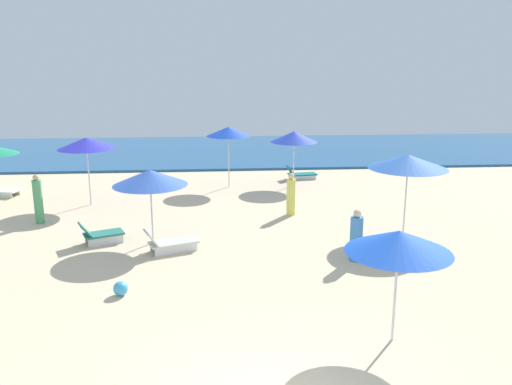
% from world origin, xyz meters
% --- Properties ---
extents(ocean, '(60.00, 11.21, 0.12)m').
position_xyz_m(ocean, '(0.00, 24.40, 0.06)').
color(ocean, '#1F588F').
rests_on(ocean, ground_plane).
extents(umbrella_1, '(2.04, 2.04, 2.41)m').
position_xyz_m(umbrella_1, '(2.75, 15.49, 2.17)').
color(umbrella_1, silver).
rests_on(umbrella_1, ground_plane).
extents(lounge_chair_1_0, '(1.48, 0.76, 0.64)m').
position_xyz_m(lounge_chair_1_0, '(3.27, 16.76, 0.22)').
color(lounge_chair_1_0, silver).
rests_on(lounge_chair_1_0, ground_plane).
extents(umbrella_3, '(2.06, 2.06, 2.32)m').
position_xyz_m(umbrella_3, '(2.81, 2.14, 2.10)').
color(umbrella_3, silver).
rests_on(umbrella_3, ground_plane).
extents(umbrella_4, '(2.24, 2.24, 2.29)m').
position_xyz_m(umbrella_4, '(-2.62, 8.34, 2.06)').
color(umbrella_4, silver).
rests_on(umbrella_4, ground_plane).
extents(lounge_chair_4_0, '(1.64, 1.11, 0.71)m').
position_xyz_m(lounge_chair_4_0, '(-2.04, 7.55, 0.27)').
color(lounge_chair_4_0, silver).
rests_on(lounge_chair_4_0, ground_plane).
extents(lounge_chair_4_1, '(1.41, 1.05, 0.70)m').
position_xyz_m(lounge_chair_4_1, '(-4.21, 8.43, 0.28)').
color(lounge_chair_4_1, silver).
rests_on(lounge_chair_4_1, ground_plane).
extents(umbrella_5, '(2.14, 2.14, 2.61)m').
position_xyz_m(umbrella_5, '(-5.51, 12.94, 2.39)').
color(umbrella_5, silver).
rests_on(umbrella_5, ground_plane).
extents(umbrella_6, '(2.47, 2.47, 2.59)m').
position_xyz_m(umbrella_6, '(5.31, 8.56, 2.37)').
color(umbrella_6, silver).
rests_on(umbrella_6, ground_plane).
extents(umbrella_8, '(1.89, 1.89, 2.64)m').
position_xyz_m(umbrella_8, '(-0.10, 15.45, 2.44)').
color(umbrella_8, silver).
rests_on(umbrella_8, ground_plane).
extents(beachgoer_0, '(0.45, 0.45, 1.54)m').
position_xyz_m(beachgoer_0, '(2.01, 11.00, 0.72)').
color(beachgoer_0, '#E0DB5D').
rests_on(beachgoer_0, ground_plane).
extents(beachgoer_1, '(0.42, 0.42, 1.71)m').
position_xyz_m(beachgoer_1, '(-6.71, 10.66, 0.81)').
color(beachgoer_1, '#4C9A64').
rests_on(beachgoer_1, ground_plane).
extents(beachgoer_2, '(0.47, 0.47, 1.48)m').
position_xyz_m(beachgoer_2, '(3.19, 6.44, 0.68)').
color(beachgoer_2, '#3E82CA').
rests_on(beachgoer_2, ground_plane).
extents(beach_ball_0, '(0.35, 0.35, 0.35)m').
position_xyz_m(beach_ball_0, '(-2.98, 4.66, 0.17)').
color(beach_ball_0, '#3AA3DA').
rests_on(beach_ball_0, ground_plane).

